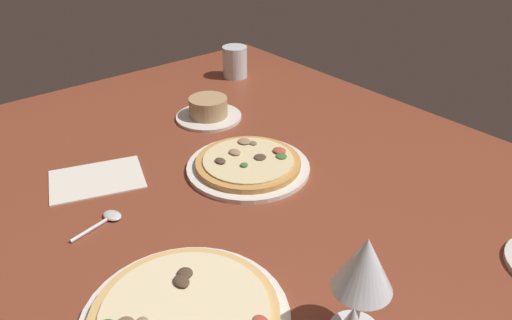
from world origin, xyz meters
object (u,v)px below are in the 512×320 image
Objects in this scene: wine_glass_far at (364,268)px; pizza_side at (185,316)px; pizza_main at (248,164)px; water_glass at (235,64)px; paper_menu at (97,179)px; spoon at (107,219)px; ramekin_on_saucer at (208,110)px.

pizza_side is at bearing -133.73° from wine_glass_far.
pizza_main is 42.85cm from pizza_side.
wine_glass_far is (43.64, -15.89, 10.87)cm from pizza_main.
water_glass is (-46.58, 32.03, 3.07)cm from pizza_main.
paper_menu is 15.29cm from spoon.
ramekin_on_saucer is 0.91× the size of paper_menu.
ramekin_on_saucer is 74.83cm from wine_glass_far.
wine_glass_far is (70.24, -23.89, 9.71)cm from ramekin_on_saucer.
pizza_main is at bearing -34.51° from water_glass.
water_glass is (-19.97, 24.03, 1.92)cm from ramekin_on_saucer.
wine_glass_far reaches higher than ramekin_on_saucer.
pizza_main reaches higher than paper_menu.
wine_glass_far is 102.44cm from water_glass.
pizza_side reaches higher than spoon.
water_glass is (-90.21, 47.92, -7.79)cm from wine_glass_far.
paper_menu is (9.69, -35.33, -2.19)cm from ramekin_on_saucer.
pizza_main is at bearing 85.88° from spoon.
water_glass is 0.51× the size of paper_menu.
ramekin_on_saucer reaches higher than spoon.
ramekin_on_saucer is 31.30cm from water_glass.
paper_menu is at bearing 163.10° from spoon.
ramekin_on_saucer is 1.60× the size of spoon.
pizza_side is (27.04, -33.24, 0.03)cm from pizza_main.
water_glass reaches higher than pizza_side.
pizza_main is 2.49× the size of spoon.
pizza_main is 1.42× the size of paper_menu.
paper_menu is (-43.95, 5.91, -1.07)cm from pizza_side.
pizza_side is 44.36cm from paper_menu.
wine_glass_far reaches higher than spoon.
ramekin_on_saucer is at bearing 163.27° from pizza_main.
paper_menu is at bearing -121.75° from pizza_main.
wine_glass_far is 62.76cm from paper_menu.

